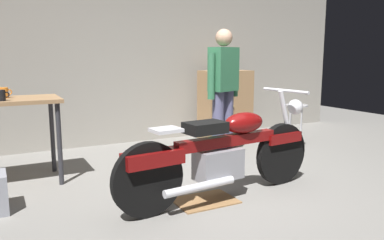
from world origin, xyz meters
TOP-DOWN VIEW (x-y plane):
  - ground_plane at (0.00, 0.00)m, footprint 12.00×12.00m
  - back_wall at (0.00, 2.80)m, footprint 8.00×0.12m
  - motorcycle at (-0.01, 0.04)m, footprint 2.19×0.62m
  - person_standing at (0.78, 1.34)m, footprint 0.55×0.33m
  - shop_stool at (1.96, 1.24)m, footprint 0.32×0.32m
  - wooden_dresser at (1.43, 2.30)m, footprint 0.80×0.47m
  - drip_tray at (-0.22, 0.04)m, footprint 0.56×0.40m
  - mug_black_matte at (-1.81, 1.21)m, footprint 0.11×0.08m
  - mug_orange_travel at (-1.78, 1.49)m, footprint 0.12×0.08m

SIDE VIEW (x-z plane):
  - ground_plane at x=0.00m, z-range 0.00..0.00m
  - drip_tray at x=-0.22m, z-range 0.00..0.01m
  - motorcycle at x=-0.01m, z-range -0.05..0.95m
  - shop_stool at x=1.96m, z-range 0.18..0.82m
  - wooden_dresser at x=1.43m, z-range 0.00..1.10m
  - person_standing at x=0.78m, z-range 0.09..1.76m
  - mug_black_matte at x=-1.81m, z-range 0.90..1.01m
  - mug_orange_travel at x=-1.78m, z-range 0.90..1.01m
  - back_wall at x=0.00m, z-range 0.00..3.10m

